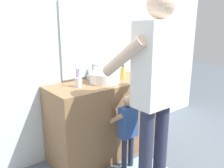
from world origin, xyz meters
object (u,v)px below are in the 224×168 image
(toothbrush_cup, at_px, (78,82))
(child_toddler, at_px, (128,126))
(soap_bottle, at_px, (123,73))
(adult_parent, at_px, (156,77))

(toothbrush_cup, bearing_deg, child_toddler, -53.01)
(toothbrush_cup, xyz_separation_m, child_toddler, (0.31, -0.41, -0.43))
(soap_bottle, height_order, child_toddler, soap_bottle)
(toothbrush_cup, xyz_separation_m, soap_bottle, (0.60, -0.01, 0.01))
(child_toddler, xyz_separation_m, adult_parent, (0.01, -0.32, 0.56))
(child_toddler, relative_size, adult_parent, 0.46)
(toothbrush_cup, height_order, soap_bottle, toothbrush_cup)
(toothbrush_cup, xyz_separation_m, adult_parent, (0.32, -0.74, 0.13))
(toothbrush_cup, relative_size, adult_parent, 0.12)
(soap_bottle, bearing_deg, toothbrush_cup, 179.37)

